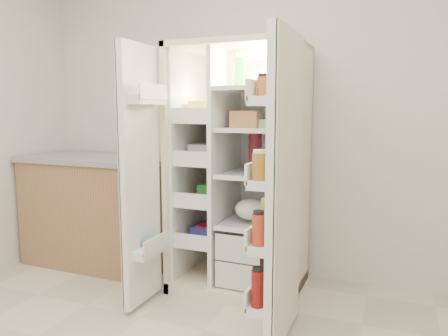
% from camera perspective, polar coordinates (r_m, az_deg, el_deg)
% --- Properties ---
extents(wall_back, '(4.00, 0.02, 2.70)m').
position_cam_1_polar(wall_back, '(3.47, 4.99, 8.02)').
color(wall_back, silver).
rests_on(wall_back, floor).
extents(refrigerator, '(0.92, 0.70, 1.80)m').
position_cam_1_polar(refrigerator, '(3.20, 2.73, -2.85)').
color(refrigerator, beige).
rests_on(refrigerator, floor).
extents(freezer_door, '(0.15, 0.40, 1.72)m').
position_cam_1_polar(freezer_door, '(2.87, -11.13, -1.24)').
color(freezer_door, white).
rests_on(freezer_door, floor).
extents(fridge_door, '(0.17, 0.58, 1.72)m').
position_cam_1_polar(fridge_door, '(2.39, 7.67, -3.38)').
color(fridge_door, white).
rests_on(fridge_door, floor).
extents(kitchen_counter, '(1.30, 0.69, 0.94)m').
position_cam_1_polar(kitchen_counter, '(3.87, -16.11, -5.39)').
color(kitchen_counter, '#956E4A').
rests_on(kitchen_counter, floor).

